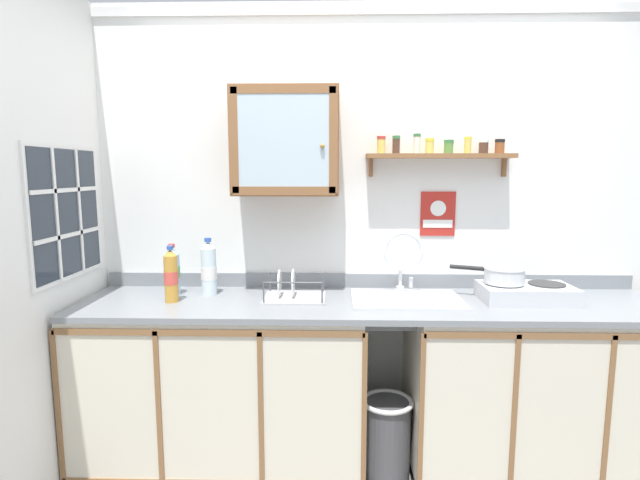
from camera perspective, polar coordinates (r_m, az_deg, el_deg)
back_wall at (r=2.84m, az=5.48°, el=0.98°), size 3.63×0.07×2.51m
lower_cabinet_run at (r=2.79m, az=-10.96°, el=-16.47°), size 1.47×0.63×0.92m
lower_cabinet_run_right at (r=2.92m, az=23.39°, el=-15.83°), size 1.30×0.63×0.92m
countertop at (r=2.57m, az=5.89°, el=-7.36°), size 2.99×0.66×0.03m
backsplash at (r=2.85m, az=5.46°, el=-4.68°), size 2.99×0.02×0.08m
sink at (r=2.63m, az=9.87°, el=-6.79°), size 0.56×0.44×0.45m
hot_plate_stove at (r=2.75m, az=22.73°, el=-5.67°), size 0.46×0.27×0.09m
saucepan at (r=2.71m, az=20.43°, el=-3.76°), size 0.36×0.22×0.08m
bottle_water_blue_0 at (r=2.77m, az=-16.69°, el=-3.48°), size 0.08×0.08×0.28m
bottle_water_clear_1 at (r=2.72m, az=-12.73°, el=-3.29°), size 0.08×0.08×0.31m
bottle_juice_amber_2 at (r=2.62m, az=-16.83°, el=-4.01°), size 0.07×0.07×0.29m
dish_rack at (r=2.59m, az=-3.14°, el=-6.21°), size 0.32×0.27×0.16m
wall_cabinet at (r=2.67m, az=-3.96°, el=11.22°), size 0.56×0.29×0.56m
spice_shelf at (r=2.78m, az=13.69°, el=9.76°), size 0.79×0.14×0.23m
warning_sign at (r=2.85m, az=13.46°, el=2.93°), size 0.19×0.01×0.25m
window at (r=2.72m, az=-27.32°, el=2.83°), size 0.03×0.64×0.66m
trash_bin at (r=2.76m, az=7.71°, el=-21.93°), size 0.27×0.27×0.46m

